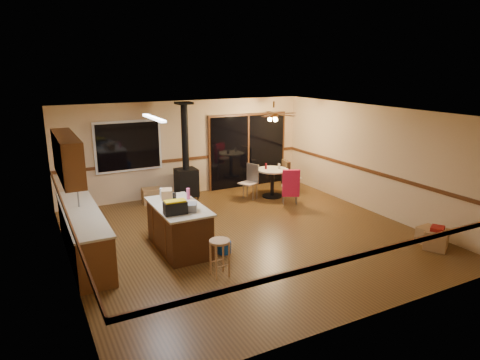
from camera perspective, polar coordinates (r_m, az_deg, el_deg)
floor at (r=9.19m, az=0.87°, el=-7.37°), size 7.00×7.00×0.00m
ceiling at (r=8.55m, az=0.94°, el=8.96°), size 7.00×7.00×0.00m
wall_back at (r=11.90m, az=-7.14°, el=4.24°), size 7.00×0.00×7.00m
wall_front at (r=6.08m, az=16.87°, el=-6.86°), size 7.00×0.00×7.00m
wall_left at (r=7.81m, az=-22.34°, el=-2.50°), size 0.00×7.00×7.00m
wall_right at (r=10.85m, az=17.42°, el=2.61°), size 0.00×7.00×7.00m
chair_rail at (r=8.86m, az=0.89°, el=-1.38°), size 7.00×7.00×0.08m
window at (r=11.37m, az=-14.67°, el=4.39°), size 1.72×0.10×1.32m
sliding_door at (r=12.68m, az=1.06°, el=3.86°), size 2.52×0.10×2.10m
lower_cabinets at (r=8.59m, az=-20.11°, el=-6.89°), size 0.60×3.00×0.86m
countertop at (r=8.44m, az=-20.38°, el=-4.05°), size 0.64×3.04×0.04m
upper_cabinets at (r=8.36m, az=-22.04°, el=2.88°), size 0.35×2.00×0.80m
kitchen_island at (r=8.46m, az=-8.15°, el=-6.25°), size 0.88×1.68×0.90m
wood_stove at (r=11.54m, az=-7.19°, el=1.00°), size 0.55×0.50×2.52m
ceiling_fan at (r=11.40m, az=4.51°, el=8.47°), size 0.24×0.24×0.55m
fluorescent_strip at (r=8.15m, az=-11.42°, el=8.09°), size 0.10×1.20×0.04m
toolbox_grey at (r=7.96m, az=-7.46°, el=-3.63°), size 0.53×0.43×0.15m
toolbox_black at (r=7.82m, az=-8.62°, el=-3.71°), size 0.42×0.24×0.23m
toolbox_yellow_lid at (r=7.78m, az=-8.66°, el=-2.81°), size 0.39×0.22×0.03m
box_on_island at (r=8.74m, az=-9.73°, el=-1.85°), size 0.29×0.35×0.20m
bottle_dark at (r=8.31m, az=-8.73°, el=-2.51°), size 0.09×0.09×0.25m
bottle_pink at (r=8.64m, az=-6.92°, el=-1.83°), size 0.08×0.08×0.23m
bottle_white at (r=8.82m, az=-10.44°, el=-1.73°), size 0.07×0.07×0.20m
bar_stool at (r=7.43m, az=-2.71°, el=-10.33°), size 0.43×0.43×0.65m
blue_bucket at (r=8.34m, az=-2.13°, el=-8.95°), size 0.27×0.27×0.23m
dining_table at (r=11.71m, az=4.34°, el=0.26°), size 0.86×0.86×0.78m
glass_red at (r=11.63m, az=3.48°, el=1.85°), size 0.07×0.07×0.16m
glass_cream at (r=11.68m, az=5.25°, el=1.84°), size 0.07×0.07×0.14m
chair_left at (r=11.51m, az=1.43°, el=0.35°), size 0.52×0.52×0.51m
chair_near at (r=11.00m, az=6.80°, el=-0.41°), size 0.58×0.60×0.70m
chair_right at (r=12.04m, az=6.23°, el=0.96°), size 0.54×0.51×0.70m
box_under_window at (r=11.45m, az=-11.64°, el=-2.07°), size 0.53×0.45×0.40m
box_corner_a at (r=9.36m, az=24.70°, el=-7.18°), size 0.63×0.60×0.37m
box_corner_b at (r=9.56m, az=23.84°, el=-6.73°), size 0.44×0.38×0.33m
box_small_red at (r=9.28m, az=24.85°, el=-5.90°), size 0.36×0.35×0.08m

